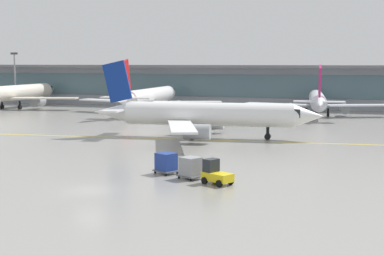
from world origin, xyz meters
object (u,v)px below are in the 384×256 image
Objects in this scene: cargo_dolly_lead at (191,167)px; gate_airplane_2 at (317,100)px; cargo_dolly_trailing at (166,162)px; baggage_tug at (216,174)px; gate_airplane_1 at (150,97)px; gate_airplane_0 at (15,93)px; apron_light_mast_0 at (15,76)px; taxiing_regional_jet at (206,115)px.

gate_airplane_2 is at bearing 113.29° from cargo_dolly_lead.
gate_airplane_2 is 11.41× the size of cargo_dolly_trailing.
gate_airplane_2 is at bearing 110.56° from cargo_dolly_trailing.
gate_airplane_2 is at bearing 115.72° from baggage_tug.
gate_airplane_1 reaches higher than baggage_tug.
gate_airplane_0 reaches higher than baggage_tug.
cargo_dolly_trailing is at bearing 180.00° from baggage_tug.
cargo_dolly_lead is 98.25m from apron_light_mast_0.
cargo_dolly_lead is at bearing 180.00° from baggage_tug.
cargo_dolly_lead is (26.51, -60.46, -2.20)m from gate_airplane_1.
gate_airplane_0 is 1.14× the size of gate_airplane_2.
cargo_dolly_trailing is 0.21× the size of apron_light_mast_0.
gate_airplane_0 reaches higher than cargo_dolly_lead.
apron_light_mast_0 reaches higher than baggage_tug.
gate_airplane_0 is 11.47× the size of baggage_tug.
gate_airplane_0 is 89.02m from baggage_tug.
cargo_dolly_lead is (5.75, -26.63, -2.11)m from taxiing_regional_jet.
gate_airplane_0 is 12.96× the size of cargo_dolly_trailing.
baggage_tug is 101.12m from apron_light_mast_0.
baggage_tug is (8.38, -28.11, -2.27)m from taxiing_regional_jet.
gate_airplane_2 is 62.79m from cargo_dolly_trailing.
gate_airplane_1 is 68.49m from baggage_tug.
apron_light_mast_0 is (-62.99, 71.11, 5.90)m from cargo_dolly_trailing.
apron_light_mast_0 is at bearing 161.33° from cargo_dolly_lead.
gate_airplane_2 is 64.00m from cargo_dolly_lead.
baggage_tug is 1.13× the size of cargo_dolly_lead.
gate_airplane_2 is 2.37× the size of apron_light_mast_0.
gate_airplane_2 reaches higher than baggage_tug.
gate_airplane_0 is 12.68m from apron_light_mast_0.
apron_light_mast_0 is at bearing 71.76° from gate_airplane_1.
apron_light_mast_0 is (-65.83, 72.69, 5.90)m from cargo_dolly_lead.
gate_airplane_0 is 1.06× the size of taxiing_regional_jet.
gate_airplane_1 is at bearing -92.13° from gate_airplane_0.
cargo_dolly_lead is 1.00× the size of cargo_dolly_trailing.
apron_light_mast_0 is (-60.08, 46.06, 3.79)m from taxiing_regional_jet.
gate_airplane_1 is at bearing 144.37° from baggage_tug.
taxiing_regional_jet is 12.20× the size of cargo_dolly_lead.
cargo_dolly_lead is at bearing -82.22° from taxiing_regional_jet.
gate_airplane_0 is at bearing 141.80° from taxiing_regional_jet.
gate_airplane_2 is at bearing -87.61° from gate_airplane_0.
cargo_dolly_trailing is at bearing 180.00° from cargo_dolly_lead.
taxiing_regional_jet is 25.31m from cargo_dolly_trailing.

